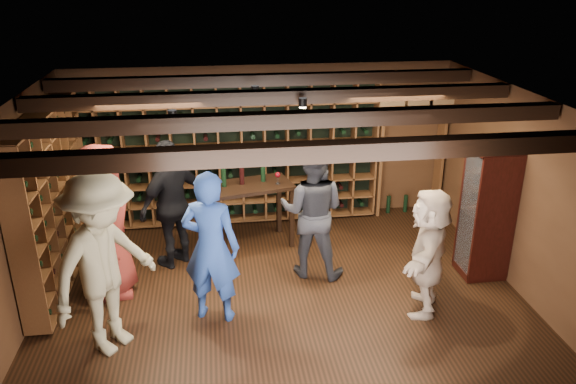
{
  "coord_description": "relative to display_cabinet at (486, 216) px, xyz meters",
  "views": [
    {
      "loc": [
        -0.76,
        -6.07,
        3.89
      ],
      "look_at": [
        0.1,
        0.2,
        1.33
      ],
      "focal_mm": 35.0,
      "sensor_mm": 36.0,
      "label": 1
    }
  ],
  "objects": [
    {
      "name": "ground",
      "position": [
        -2.71,
        -0.2,
        -0.86
      ],
      "size": [
        6.0,
        6.0,
        0.0
      ],
      "primitive_type": "plane",
      "color": "black",
      "rests_on": "ground"
    },
    {
      "name": "room_shell",
      "position": [
        -2.71,
        -0.15,
        1.56
      ],
      "size": [
        6.0,
        6.0,
        6.0
      ],
      "color": "#4F2F1B",
      "rests_on": "ground"
    },
    {
      "name": "wine_rack_back",
      "position": [
        -3.24,
        2.13,
        0.29
      ],
      "size": [
        4.65,
        0.3,
        2.2
      ],
      "color": "brown",
      "rests_on": "ground"
    },
    {
      "name": "wine_rack_left",
      "position": [
        -5.54,
        0.62,
        0.29
      ],
      "size": [
        0.3,
        2.65,
        2.2
      ],
      "color": "brown",
      "rests_on": "ground"
    },
    {
      "name": "crate_shelf",
      "position": [
        -0.31,
        2.12,
        0.71
      ],
      "size": [
        1.2,
        0.32,
        2.07
      ],
      "color": "brown",
      "rests_on": "ground"
    },
    {
      "name": "display_cabinet",
      "position": [
        0.0,
        0.0,
        0.0
      ],
      "size": [
        0.55,
        0.5,
        1.75
      ],
      "color": "black",
      "rests_on": "ground"
    },
    {
      "name": "man_blue_shirt",
      "position": [
        -3.58,
        -0.53,
        0.06
      ],
      "size": [
        0.77,
        0.62,
        1.84
      ],
      "primitive_type": "imported",
      "rotation": [
        0.0,
        0.0,
        2.84
      ],
      "color": "navy",
      "rests_on": "ground"
    },
    {
      "name": "man_grey_suit",
      "position": [
        -2.25,
        0.33,
        0.05
      ],
      "size": [
        1.07,
        0.96,
        1.81
      ],
      "primitive_type": "imported",
      "rotation": [
        0.0,
        0.0,
        2.78
      ],
      "color": "black",
      "rests_on": "ground"
    },
    {
      "name": "guest_red_floral",
      "position": [
        -4.85,
        0.19,
        0.13
      ],
      "size": [
        0.68,
        1.0,
        1.98
      ],
      "primitive_type": "imported",
      "rotation": [
        0.0,
        0.0,
        1.63
      ],
      "color": "maroon",
      "rests_on": "ground"
    },
    {
      "name": "guest_woman_black",
      "position": [
        -4.08,
        0.84,
        0.04
      ],
      "size": [
        1.07,
        1.04,
        1.8
      ],
      "primitive_type": "imported",
      "rotation": [
        0.0,
        0.0,
        3.89
      ],
      "color": "black",
      "rests_on": "ground"
    },
    {
      "name": "guest_khaki",
      "position": [
        -4.68,
        -0.95,
        0.16
      ],
      "size": [
        1.4,
        1.5,
        2.03
      ],
      "primitive_type": "imported",
      "rotation": [
        0.0,
        0.0,
        0.91
      ],
      "color": "gray",
      "rests_on": "ground"
    },
    {
      "name": "guest_beige",
      "position": [
        -1.06,
        -0.71,
        -0.07
      ],
      "size": [
        1.03,
        1.51,
        1.57
      ],
      "primitive_type": "imported",
      "rotation": [
        0.0,
        0.0,
        4.28
      ],
      "color": "tan",
      "rests_on": "ground"
    },
    {
      "name": "tasting_table",
      "position": [
        -3.05,
        1.25,
        -0.01
      ],
      "size": [
        1.4,
        0.92,
        1.25
      ],
      "rotation": [
        0.0,
        0.0,
        0.23
      ],
      "color": "black",
      "rests_on": "ground"
    }
  ]
}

